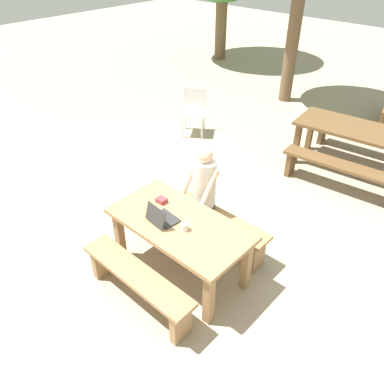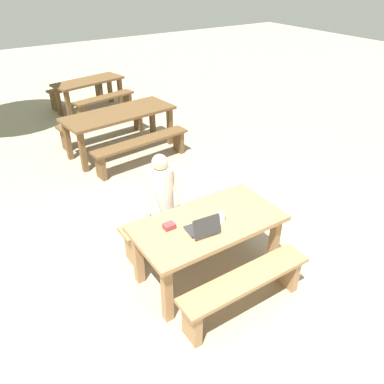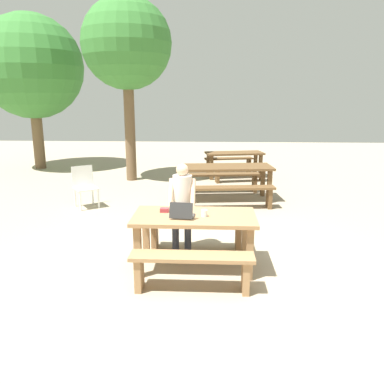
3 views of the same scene
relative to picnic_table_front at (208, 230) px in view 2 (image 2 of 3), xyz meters
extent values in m
plane|color=tan|center=(0.00, 0.00, -0.62)|extent=(30.00, 30.00, 0.00)
cube|color=#9E754C|center=(0.00, 0.00, 0.09)|extent=(1.61, 0.84, 0.05)
cube|color=#9E754C|center=(-0.70, -0.32, -0.28)|extent=(0.09, 0.09, 0.69)
cube|color=#9E754C|center=(0.70, -0.32, -0.28)|extent=(0.09, 0.09, 0.69)
cube|color=#9E754C|center=(-0.70, 0.32, -0.28)|extent=(0.09, 0.09, 0.69)
cube|color=#9E754C|center=(0.70, 0.32, -0.28)|extent=(0.09, 0.09, 0.69)
cube|color=#9E754C|center=(0.00, -0.65, -0.19)|extent=(1.46, 0.30, 0.05)
cube|color=#9E754C|center=(-0.63, -0.65, -0.42)|extent=(0.08, 0.24, 0.41)
cube|color=#9E754C|center=(0.63, -0.65, -0.42)|extent=(0.08, 0.24, 0.41)
cube|color=#9E754C|center=(0.00, 0.65, -0.19)|extent=(1.46, 0.30, 0.05)
cube|color=#9E754C|center=(-0.63, 0.65, -0.42)|extent=(0.08, 0.24, 0.41)
cube|color=#9E754C|center=(0.63, 0.65, -0.42)|extent=(0.08, 0.24, 0.41)
cube|color=#2D2D2D|center=(-0.15, -0.07, 0.13)|extent=(0.32, 0.23, 0.02)
cube|color=#2D2D2D|center=(-0.16, -0.20, 0.24)|extent=(0.30, 0.10, 0.20)
cube|color=black|center=(-0.16, -0.19, 0.24)|extent=(0.28, 0.08, 0.18)
cube|color=#993338|center=(-0.41, 0.12, 0.15)|extent=(0.12, 0.09, 0.05)
cylinder|color=white|center=(0.13, -0.06, 0.16)|extent=(0.08, 0.08, 0.09)
cylinder|color=#333847|center=(-0.30, 0.47, -0.40)|extent=(0.10, 0.10, 0.46)
cylinder|color=#333847|center=(-0.12, 0.47, -0.40)|extent=(0.10, 0.10, 0.46)
cube|color=#333847|center=(-0.21, 0.56, -0.13)|extent=(0.28, 0.28, 0.12)
cylinder|color=silver|center=(-0.21, 0.65, 0.22)|extent=(0.28, 0.28, 0.61)
cylinder|color=#DBAD89|center=(-0.37, 0.55, 0.27)|extent=(0.07, 0.32, 0.41)
cylinder|color=#DBAD89|center=(-0.04, 0.55, 0.27)|extent=(0.07, 0.32, 0.41)
sphere|color=#DBAD89|center=(-0.21, 0.65, 0.60)|extent=(0.18, 0.18, 0.18)
cube|color=brown|center=(0.54, 3.57, 0.12)|extent=(2.09, 1.02, 0.05)
cube|color=brown|center=(-0.32, 3.17, -0.27)|extent=(0.10, 0.10, 0.72)
cube|color=brown|center=(1.48, 3.37, -0.27)|extent=(0.10, 0.10, 0.72)
cube|color=brown|center=(-0.39, 3.78, -0.27)|extent=(0.10, 0.10, 0.72)
cube|color=brown|center=(1.41, 3.97, -0.27)|extent=(0.10, 0.10, 0.72)
cube|color=brown|center=(0.62, 2.87, -0.18)|extent=(1.83, 0.49, 0.05)
cube|color=brown|center=(-0.18, 2.78, -0.42)|extent=(0.11, 0.25, 0.42)
cube|color=brown|center=(1.42, 2.96, -0.42)|extent=(0.11, 0.25, 0.42)
cube|color=brown|center=(0.47, 4.28, -0.18)|extent=(1.83, 0.49, 0.05)
cube|color=brown|center=(-0.33, 4.19, -0.42)|extent=(0.11, 0.25, 0.42)
cube|color=brown|center=(1.27, 4.36, -0.42)|extent=(0.11, 0.25, 0.42)
cube|color=brown|center=(0.87, 6.08, 0.07)|extent=(1.71, 0.97, 0.05)
cube|color=brown|center=(0.23, 5.72, -0.29)|extent=(0.11, 0.11, 0.67)
cube|color=brown|center=(1.61, 6.01, -0.29)|extent=(0.11, 0.11, 0.67)
cube|color=brown|center=(0.13, 6.16, -0.29)|extent=(0.11, 0.11, 0.67)
cube|color=brown|center=(1.52, 6.45, -0.29)|extent=(0.11, 0.11, 0.67)
cube|color=brown|center=(1.00, 5.48, -0.17)|extent=(1.48, 0.59, 0.05)
cube|color=brown|center=(0.38, 5.35, -0.41)|extent=(0.13, 0.25, 0.43)
cube|color=brown|center=(1.61, 5.61, -0.41)|extent=(0.13, 0.25, 0.43)
cube|color=brown|center=(0.74, 6.69, -0.17)|extent=(1.48, 0.59, 0.05)
cube|color=brown|center=(0.13, 6.56, -0.41)|extent=(0.13, 0.25, 0.43)
cube|color=brown|center=(1.36, 6.81, -0.41)|extent=(0.13, 0.25, 0.43)
camera|label=1|loc=(2.29, -2.29, 2.77)|focal=35.86mm
camera|label=2|loc=(-1.91, -2.62, 2.48)|focal=35.22mm
camera|label=3|loc=(0.21, -4.85, 1.63)|focal=36.16mm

